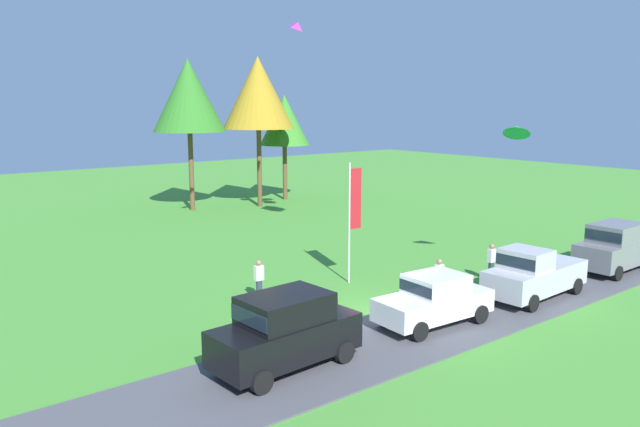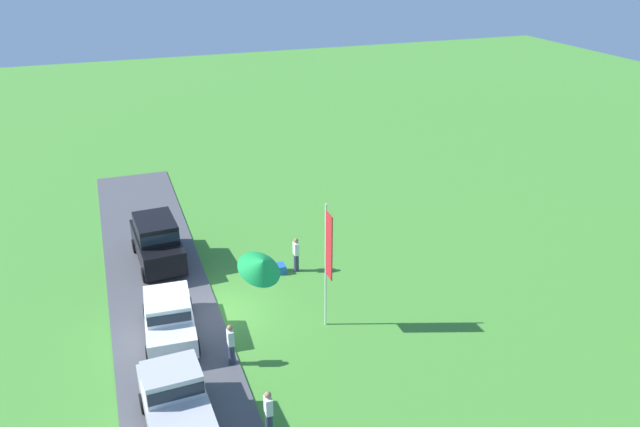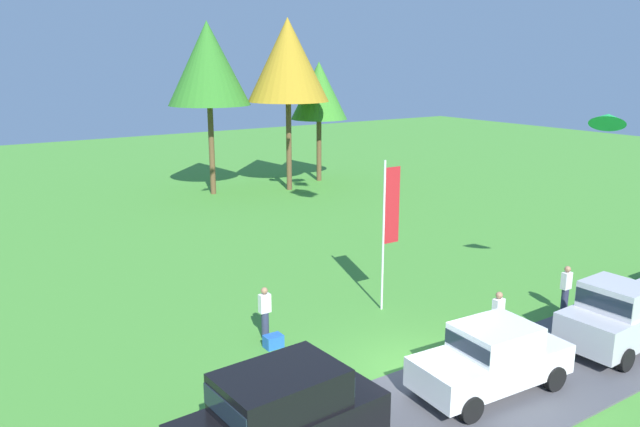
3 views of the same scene
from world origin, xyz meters
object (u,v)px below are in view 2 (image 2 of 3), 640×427
Objects in this scene: flag_banner at (328,253)px; kite_delta_near_flag at (261,265)px; car_suv_mid_row at (157,239)px; car_sedan_near_entrance at (169,315)px; car_pickup_far_end at (178,409)px; person_beside_suv at (231,344)px; person_on_lawn at (296,254)px; cooler_box at (281,268)px; person_watching_sky at (269,413)px.

kite_delta_near_flag reaches higher than flag_banner.
car_suv_mid_row is 1.04× the size of car_sedan_near_entrance.
car_pickup_far_end is 7.94m from flag_banner.
person_beside_suv is (2.44, 1.90, -0.16)m from car_sedan_near_entrance.
kite_delta_near_flag is at bearing -21.82° from person_on_lawn.
flag_banner is at bearing 5.83° from cooler_box.
cooler_box is (-0.12, -0.73, -0.68)m from person_on_lawn.
car_sedan_near_entrance is 2.63× the size of person_on_lawn.
car_suv_mid_row is at bearing -115.99° from person_on_lawn.
person_on_lawn reaches higher than cooler_box.
person_beside_suv is at bearing 142.31° from car_pickup_far_end.
person_beside_suv is at bearing -76.47° from flag_banner.
flag_banner is at bearing 36.69° from car_suv_mid_row.
car_sedan_near_entrance is at bearing -160.51° from person_watching_sky.
flag_banner is 5.91m from cooler_box.
person_on_lawn is at bearing 143.11° from person_beside_suv.
car_sedan_near_entrance reaches higher than person_watching_sky.
flag_banner is (7.75, 5.77, 2.10)m from car_suv_mid_row.
car_pickup_far_end is 2.82m from person_watching_sky.
flag_banner reaches higher than cooler_box.
person_beside_suv is 1.45× the size of kite_delta_near_flag.
kite_delta_near_flag is at bearing 0.90° from person_beside_suv.
car_sedan_near_entrance is 2.63× the size of person_beside_suv.
person_on_lawn is 1.00× the size of person_watching_sky.
person_watching_sky is at bearing 71.42° from car_pickup_far_end.
person_watching_sky is 3.05× the size of cooler_box.
car_sedan_near_entrance is 6.65m from flag_banner.
car_pickup_far_end is (11.75, -0.69, -0.19)m from car_suv_mid_row.
car_pickup_far_end is 9.06× the size of cooler_box.
person_on_lawn is at bearing 118.28° from car_sedan_near_entrance.
car_suv_mid_row is 9.89m from flag_banner.
car_pickup_far_end is 2.97× the size of person_watching_sky.
person_on_lawn is 1.45× the size of kite_delta_near_flag.
car_sedan_near_entrance is at bearing -61.72° from person_on_lawn.
person_on_lawn and person_watching_sky have the same top height.
person_on_lawn is 0.32× the size of flag_banner.
person_beside_suv is 1.00× the size of person_on_lawn.
person_beside_suv is 3.92m from person_watching_sky.
car_sedan_near_entrance is at bearing -142.08° from person_beside_suv.
car_suv_mid_row reaches higher than car_sedan_near_entrance.
car_suv_mid_row reaches higher than cooler_box.
flag_banner is (-4.00, 6.46, 2.29)m from car_pickup_far_end.
car_pickup_far_end is 3.81m from person_beside_suv.
person_watching_sky is (3.91, 0.34, 0.00)m from person_beside_suv.
car_suv_mid_row reaches higher than person_on_lawn.
car_suv_mid_row is 0.93× the size of car_pickup_far_end.
kite_delta_near_flag is at bearing 51.90° from car_pickup_far_end.
car_pickup_far_end reaches higher than person_beside_suv.
car_suv_mid_row is at bearing -143.31° from flag_banner.
flag_banner is at bearing 121.78° from car_pickup_far_end.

